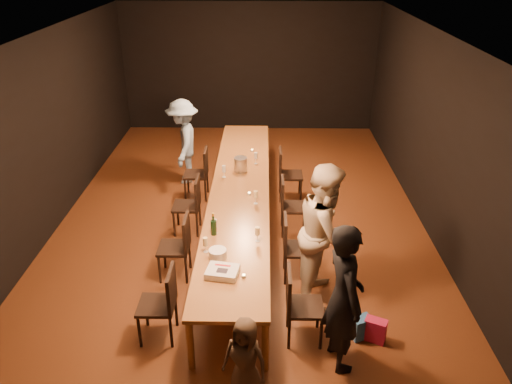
{
  "coord_description": "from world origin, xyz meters",
  "views": [
    {
      "loc": [
        0.37,
        -6.9,
        4.18
      ],
      "look_at": [
        0.26,
        -0.58,
        1.0
      ],
      "focal_mm": 35.0,
      "sensor_mm": 36.0,
      "label": 1
    }
  ],
  "objects_px": {
    "chair_left_0": "(156,304)",
    "champagne_bottle": "(213,224)",
    "chair_left_3": "(196,174)",
    "ice_bucket": "(241,164)",
    "woman_tan": "(326,233)",
    "chair_right_1": "(299,248)",
    "man_blue": "(184,142)",
    "chair_right_2": "(294,206)",
    "chair_right_0": "(305,306)",
    "chair_right_3": "(291,174)",
    "birthday_cake": "(222,272)",
    "plate_stack": "(218,254)",
    "child": "(245,359)",
    "chair_left_2": "(186,205)",
    "woman_birthday": "(344,297)",
    "table": "(240,192)",
    "chair_left_1": "(174,247)"
  },
  "relations": [
    {
      "from": "chair_left_0",
      "to": "champagne_bottle",
      "type": "distance_m",
      "value": 1.29
    },
    {
      "from": "chair_left_3",
      "to": "ice_bucket",
      "type": "distance_m",
      "value": 1.05
    },
    {
      "from": "chair_left_3",
      "to": "woman_tan",
      "type": "xyz_separation_m",
      "value": [
        2.0,
        -2.75,
        0.46
      ]
    },
    {
      "from": "chair_right_1",
      "to": "man_blue",
      "type": "distance_m",
      "value": 3.7
    },
    {
      "from": "chair_right_2",
      "to": "chair_left_0",
      "type": "relative_size",
      "value": 1.0
    },
    {
      "from": "chair_right_0",
      "to": "chair_left_0",
      "type": "bearing_deg",
      "value": -90.0
    },
    {
      "from": "chair_left_0",
      "to": "woman_tan",
      "type": "bearing_deg",
      "value": -66.93
    },
    {
      "from": "chair_left_0",
      "to": "man_blue",
      "type": "height_order",
      "value": "man_blue"
    },
    {
      "from": "chair_right_3",
      "to": "birthday_cake",
      "type": "xyz_separation_m",
      "value": [
        -0.95,
        -3.41,
        0.33
      ]
    },
    {
      "from": "man_blue",
      "to": "birthday_cake",
      "type": "xyz_separation_m",
      "value": [
        1.05,
        -4.11,
        -0.02
      ]
    },
    {
      "from": "chair_left_0",
      "to": "plate_stack",
      "type": "height_order",
      "value": "chair_left_0"
    },
    {
      "from": "chair_right_1",
      "to": "plate_stack",
      "type": "xyz_separation_m",
      "value": [
        -1.03,
        -0.68,
        0.35
      ]
    },
    {
      "from": "woman_tan",
      "to": "ice_bucket",
      "type": "bearing_deg",
      "value": 40.79
    },
    {
      "from": "child",
      "to": "chair_left_2",
      "type": "bearing_deg",
      "value": 130.7
    },
    {
      "from": "chair_right_3",
      "to": "woman_birthday",
      "type": "relative_size",
      "value": 0.54
    },
    {
      "from": "table",
      "to": "chair_right_2",
      "type": "bearing_deg",
      "value": 0.0
    },
    {
      "from": "chair_right_3",
      "to": "woman_tan",
      "type": "distance_m",
      "value": 2.8
    },
    {
      "from": "chair_left_2",
      "to": "child",
      "type": "bearing_deg",
      "value": -162.04
    },
    {
      "from": "chair_right_0",
      "to": "chair_right_2",
      "type": "height_order",
      "value": "same"
    },
    {
      "from": "child",
      "to": "chair_right_1",
      "type": "bearing_deg",
      "value": 95.11
    },
    {
      "from": "chair_right_0",
      "to": "man_blue",
      "type": "distance_m",
      "value": 4.75
    },
    {
      "from": "woman_birthday",
      "to": "ice_bucket",
      "type": "distance_m",
      "value": 3.65
    },
    {
      "from": "chair_right_0",
      "to": "chair_right_2",
      "type": "bearing_deg",
      "value": 180.0
    },
    {
      "from": "chair_right_2",
      "to": "chair_left_0",
      "type": "distance_m",
      "value": 2.94
    },
    {
      "from": "man_blue",
      "to": "ice_bucket",
      "type": "distance_m",
      "value": 1.65
    },
    {
      "from": "woman_tan",
      "to": "plate_stack",
      "type": "bearing_deg",
      "value": 117.19
    },
    {
      "from": "chair_right_3",
      "to": "chair_right_1",
      "type": "bearing_deg",
      "value": -0.0
    },
    {
      "from": "chair_right_0",
      "to": "child",
      "type": "bearing_deg",
      "value": -37.63
    },
    {
      "from": "table",
      "to": "birthday_cake",
      "type": "xyz_separation_m",
      "value": [
        -0.1,
        -2.21,
        0.09
      ]
    },
    {
      "from": "chair_right_0",
      "to": "woman_birthday",
      "type": "height_order",
      "value": "woman_birthday"
    },
    {
      "from": "chair_left_3",
      "to": "child",
      "type": "xyz_separation_m",
      "value": [
        1.05,
        -4.44,
        0.02
      ]
    },
    {
      "from": "chair_right_2",
      "to": "child",
      "type": "bearing_deg",
      "value": -11.32
    },
    {
      "from": "champagne_bottle",
      "to": "chair_right_1",
      "type": "bearing_deg",
      "value": 6.47
    },
    {
      "from": "chair_right_0",
      "to": "chair_left_0",
      "type": "relative_size",
      "value": 1.0
    },
    {
      "from": "man_blue",
      "to": "chair_left_1",
      "type": "bearing_deg",
      "value": 1.5
    },
    {
      "from": "chair_right_2",
      "to": "child",
      "type": "height_order",
      "value": "child"
    },
    {
      "from": "chair_left_2",
      "to": "chair_right_1",
      "type": "bearing_deg",
      "value": -125.22
    },
    {
      "from": "man_blue",
      "to": "plate_stack",
      "type": "relative_size",
      "value": 7.45
    },
    {
      "from": "table",
      "to": "champagne_bottle",
      "type": "relative_size",
      "value": 18.81
    },
    {
      "from": "chair_left_0",
      "to": "chair_left_3",
      "type": "relative_size",
      "value": 1.0
    },
    {
      "from": "chair_right_0",
      "to": "ice_bucket",
      "type": "relative_size",
      "value": 3.84
    },
    {
      "from": "chair_right_1",
      "to": "chair_left_1",
      "type": "distance_m",
      "value": 1.7
    },
    {
      "from": "chair_right_1",
      "to": "ice_bucket",
      "type": "distance_m",
      "value": 2.13
    },
    {
      "from": "chair_right_1",
      "to": "birthday_cake",
      "type": "relative_size",
      "value": 2.3
    },
    {
      "from": "chair_right_2",
      "to": "chair_left_2",
      "type": "distance_m",
      "value": 1.7
    },
    {
      "from": "chair_left_2",
      "to": "plate_stack",
      "type": "xyz_separation_m",
      "value": [
        0.67,
        -1.88,
        0.35
      ]
    },
    {
      "from": "chair_right_1",
      "to": "chair_left_0",
      "type": "relative_size",
      "value": 1.0
    },
    {
      "from": "table",
      "to": "champagne_bottle",
      "type": "xyz_separation_m",
      "value": [
        -0.28,
        -1.33,
        0.21
      ]
    },
    {
      "from": "chair_left_0",
      "to": "ice_bucket",
      "type": "relative_size",
      "value": 3.84
    },
    {
      "from": "table",
      "to": "child",
      "type": "bearing_deg",
      "value": -86.46
    }
  ]
}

